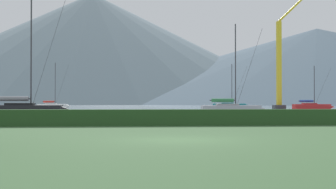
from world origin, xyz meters
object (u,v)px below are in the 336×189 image
object	(u,v)px
sailboat_slip_4	(26,109)
sailboat_slip_8	(53,106)
sailboat_slip_7	(232,109)
dock_crane	(280,68)
sailboat_slip_3	(230,105)
sailboat_slip_5	(312,106)

from	to	relation	value
sailboat_slip_4	sailboat_slip_8	size ratio (longest dim) A/B	1.30
sailboat_slip_7	sailboat_slip_8	size ratio (longest dim) A/B	1.08
sailboat_slip_4	sailboat_slip_7	world-z (taller)	sailboat_slip_4
sailboat_slip_7	dock_crane	bearing A→B (deg)	66.07
sailboat_slip_3	sailboat_slip_7	size ratio (longest dim) A/B	0.90
sailboat_slip_3	sailboat_slip_8	size ratio (longest dim) A/B	0.97
sailboat_slip_4	dock_crane	xyz separation A→B (m)	(37.57, 39.85, 6.85)
sailboat_slip_5	sailboat_slip_7	distance (m)	35.62
sailboat_slip_7	sailboat_slip_4	bearing A→B (deg)	-161.03
sailboat_slip_8	dock_crane	distance (m)	45.35
sailboat_slip_4	sailboat_slip_7	distance (m)	21.98
dock_crane	sailboat_slip_4	bearing A→B (deg)	-133.31
sailboat_slip_3	sailboat_slip_8	bearing A→B (deg)	-174.67
sailboat_slip_7	sailboat_slip_8	xyz separation A→B (m)	(-26.16, 47.20, -0.06)
sailboat_slip_8	dock_crane	size ratio (longest dim) A/B	0.41
sailboat_slip_4	sailboat_slip_5	bearing A→B (deg)	39.12
sailboat_slip_5	sailboat_slip_8	bearing A→B (deg)	162.61
sailboat_slip_3	sailboat_slip_4	distance (m)	59.01
sailboat_slip_7	dock_crane	size ratio (longest dim) A/B	0.44
sailboat_slip_5	dock_crane	bearing A→B (deg)	136.17
sailboat_slip_3	dock_crane	xyz separation A→B (m)	(7.10, -10.68, 6.91)
sailboat_slip_4	sailboat_slip_5	size ratio (longest dim) A/B	1.58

